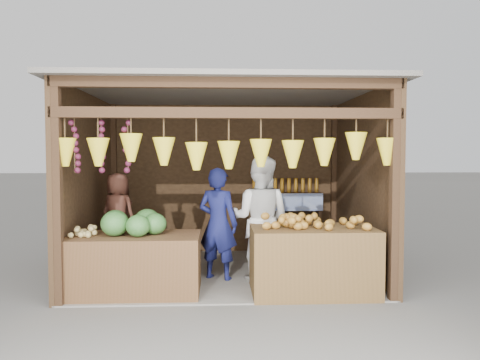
# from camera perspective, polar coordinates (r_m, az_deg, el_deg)

# --- Properties ---
(ground) EXTENTS (80.00, 80.00, 0.00)m
(ground) POSITION_cam_1_polar(r_m,az_deg,el_deg) (6.99, -1.63, -11.23)
(ground) COLOR #514F49
(ground) RESTS_ON ground
(stall_structure) EXTENTS (4.30, 3.30, 2.66)m
(stall_structure) POSITION_cam_1_polar(r_m,az_deg,el_deg) (6.73, -1.93, 2.56)
(stall_structure) COLOR slate
(stall_structure) RESTS_ON ground
(back_shelf) EXTENTS (1.25, 0.32, 1.32)m
(back_shelf) POSITION_cam_1_polar(r_m,az_deg,el_deg) (8.19, 5.57, -2.93)
(back_shelf) COLOR #382314
(back_shelf) RESTS_ON ground
(counter_left) EXTENTS (1.60, 0.85, 0.74)m
(counter_left) POSITION_cam_1_polar(r_m,az_deg,el_deg) (6.01, -12.70, -10.04)
(counter_left) COLOR #4A3118
(counter_left) RESTS_ON ground
(counter_right) EXTENTS (1.52, 0.85, 0.83)m
(counter_right) POSITION_cam_1_polar(r_m,az_deg,el_deg) (5.95, 8.87, -9.69)
(counter_right) COLOR #4D3619
(counter_right) RESTS_ON ground
(stool) EXTENTS (0.32, 0.32, 0.30)m
(stool) POSITION_cam_1_polar(r_m,az_deg,el_deg) (7.10, -14.57, -9.87)
(stool) COLOR black
(stool) RESTS_ON ground
(man_standing) EXTENTS (0.67, 0.57, 1.55)m
(man_standing) POSITION_cam_1_polar(r_m,az_deg,el_deg) (6.46, -2.70, -5.38)
(man_standing) COLOR #151950
(man_standing) RESTS_ON ground
(woman_standing) EXTENTS (1.01, 0.90, 1.71)m
(woman_standing) POSITION_cam_1_polar(r_m,az_deg,el_deg) (6.42, 2.51, -4.74)
(woman_standing) COLOR white
(woman_standing) RESTS_ON ground
(vendor_seated) EXTENTS (0.68, 0.60, 1.17)m
(vendor_seated) POSITION_cam_1_polar(r_m,az_deg,el_deg) (6.97, -14.65, -3.97)
(vendor_seated) COLOR #542D21
(vendor_seated) RESTS_ON stool
(melon_pile) EXTENTS (1.00, 0.50, 0.32)m
(melon_pile) POSITION_cam_1_polar(r_m,az_deg,el_deg) (5.93, -12.96, -5.00)
(melon_pile) COLOR #144C16
(melon_pile) RESTS_ON counter_left
(tanfruit_pile) EXTENTS (0.34, 0.40, 0.13)m
(tanfruit_pile) POSITION_cam_1_polar(r_m,az_deg,el_deg) (6.02, -18.43, -5.88)
(tanfruit_pile) COLOR tan
(tanfruit_pile) RESTS_ON counter_left
(mango_pile) EXTENTS (1.40, 0.64, 0.22)m
(mango_pile) POSITION_cam_1_polar(r_m,az_deg,el_deg) (5.84, 8.89, -4.71)
(mango_pile) COLOR #C24A19
(mango_pile) RESTS_ON counter_right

